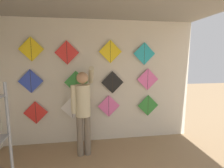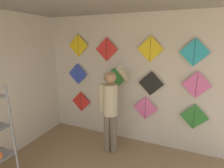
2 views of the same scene
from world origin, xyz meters
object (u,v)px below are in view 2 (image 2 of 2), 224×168
Objects in this scene: kite_4 at (78,74)px; kite_5 at (114,79)px; kite_1 at (110,103)px; kite_6 at (151,83)px; shopkeeper at (111,105)px; kite_0 at (81,102)px; kite_11 at (194,52)px; kite_3 at (194,117)px; kite_7 at (196,85)px; kite_8 at (78,46)px; kite_9 at (107,49)px; kite_2 at (145,108)px; kite_10 at (150,49)px.

kite_5 is at bearing 0.00° from kite_4.
kite_1 is 1.06m from kite_4.
kite_6 is at bearing 0.00° from kite_5.
shopkeeper is 1.20m from kite_0.
shopkeeper is at bearing -159.28° from kite_11.
kite_4 reaches higher than kite_6.
kite_1 is 1.00× the size of kite_3.
kite_5 is at bearing 180.00° from kite_7.
kite_11 is at bearing 0.00° from kite_8.
kite_9 is (0.72, 0.00, -0.07)m from kite_8.
kite_2 is 1.00× the size of kite_8.
kite_0 is at bearing 180.00° from kite_7.
kite_5 reaches higher than kite_2.
kite_0 is at bearing 180.00° from kite_3.
kite_0 is 1.49m from kite_9.
kite_10 is (-0.92, 0.00, 1.28)m from kite_3.
kite_4 is at bearing 147.05° from shopkeeper.
kite_0 is at bearing 180.00° from kite_1.
kite_5 is 0.67m from kite_9.
kite_1 is 1.53m from kite_10.
kite_10 is at bearing 0.00° from kite_1.
kite_4 is at bearing 180.00° from kite_3.
kite_3 is 2.25m from kite_9.
kite_9 is (-0.07, 0.00, 1.23)m from kite_1.
kite_10 is (0.95, 0.00, 0.03)m from kite_9.
kite_11 is (-0.10, 0.00, 0.60)m from kite_7.
kite_0 is 1.38m from kite_8.
kite_10 is (1.67, 0.00, -0.04)m from kite_8.
kite_11 is at bearing 0.00° from kite_0.
kite_2 is 1.00× the size of kite_4.
kite_4 is 2.59m from kite_11.
shopkeeper is 1.67m from kite_7.
kite_3 is at bearing 0.00° from kite_4.
shopkeeper is 1.84m from kite_11.
kite_11 is (0.79, 0.00, -0.04)m from kite_10.
kite_7 is at bearing 0.00° from kite_5.
shopkeeper is at bearing -65.08° from kite_1.
kite_8 is (-1.05, 0.54, 1.13)m from shopkeeper.
shopkeeper is 0.94m from kite_6.
kite_6 is at bearing 0.00° from kite_1.
shopkeeper is at bearing -141.46° from kite_6.
kite_4 reaches higher than kite_7.
shopkeeper reaches higher than kite_6.
kite_9 reaches higher than kite_4.
kite_3 is (1.54, 0.54, -0.20)m from shopkeeper.
kite_9 reaches higher than shopkeeper.
kite_0 is 1.00× the size of kite_1.
kite_8 is at bearing 180.00° from kite_9.
kite_0 is 1.00× the size of kite_11.
kite_6 is (1.77, 0.00, -0.06)m from kite_4.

